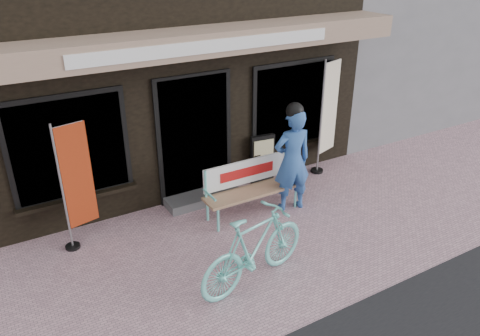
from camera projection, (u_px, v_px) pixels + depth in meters
ground at (256, 254)px, 6.76m from camera, size 70.00×70.00×0.00m
storefront at (127, 1)px, 9.33m from camera, size 7.00×6.77×6.00m
bench at (250, 183)px, 7.60m from camera, size 1.65×0.43×0.89m
person at (292, 159)px, 7.54m from camera, size 0.70×0.51×1.86m
bicycle at (254, 248)px, 5.99m from camera, size 1.81×0.84×1.05m
nobori_red at (75, 183)px, 6.58m from camera, size 0.58×0.25×1.95m
nobori_cream at (328, 114)px, 8.82m from camera, size 0.65×0.33×2.21m
menu_stand at (262, 158)px, 8.60m from camera, size 0.47×0.15×0.93m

